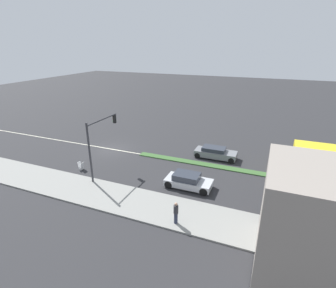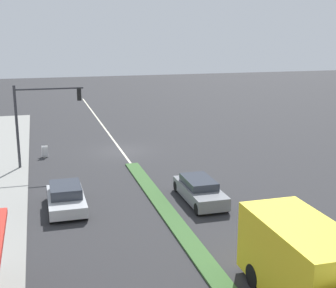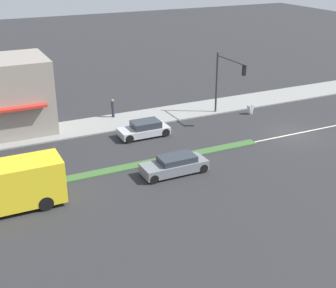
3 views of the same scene
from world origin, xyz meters
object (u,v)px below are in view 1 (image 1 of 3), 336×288
object	(u,v)px
warning_aframe_sign	(81,166)
sedan_silver	(188,181)
traffic_signal_main	(98,138)
pedestrian	(176,212)
suv_grey	(215,153)
delivery_truck	(332,162)

from	to	relation	value
warning_aframe_sign	sedan_silver	distance (m)	11.11
traffic_signal_main	warning_aframe_sign	size ratio (longest dim) A/B	6.69
warning_aframe_sign	sedan_silver	world-z (taller)	sedan_silver
traffic_signal_main	sedan_silver	xyz separation A→B (m)	(-1.12, 8.35, -3.28)
pedestrian	suv_grey	distance (m)	12.45
pedestrian	sedan_silver	distance (m)	5.32
traffic_signal_main	warning_aframe_sign	world-z (taller)	traffic_signal_main
suv_grey	warning_aframe_sign	bearing A→B (deg)	-55.95
pedestrian	delivery_truck	world-z (taller)	delivery_truck
delivery_truck	sedan_silver	xyz separation A→B (m)	(7.20, -11.98, -0.84)
delivery_truck	pedestrian	bearing A→B (deg)	-41.85
traffic_signal_main	delivery_truck	distance (m)	22.10
warning_aframe_sign	suv_grey	size ratio (longest dim) A/B	0.18
pedestrian	sedan_silver	size ratio (longest dim) A/B	0.41
sedan_silver	suv_grey	bearing A→B (deg)	173.63
pedestrian	traffic_signal_main	bearing A→B (deg)	-114.18
delivery_truck	traffic_signal_main	bearing A→B (deg)	-67.73
traffic_signal_main	pedestrian	distance (m)	10.47
delivery_truck	suv_grey	world-z (taller)	delivery_truck
warning_aframe_sign	delivery_truck	size ratio (longest dim) A/B	0.11
warning_aframe_sign	sedan_silver	xyz separation A→B (m)	(-0.83, 11.08, 0.20)
delivery_truck	sedan_silver	size ratio (longest dim) A/B	1.83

